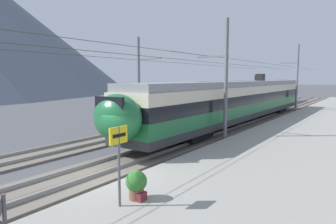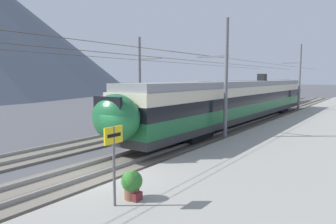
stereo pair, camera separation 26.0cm
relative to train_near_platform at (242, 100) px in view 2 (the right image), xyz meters
name	(u,v)px [view 2 (the right image)]	position (x,y,z in m)	size (l,w,h in m)	color
ground_plane	(101,182)	(-17.53, -1.14, -2.23)	(400.00, 400.00, 0.00)	#4C4C51
platform_slab	(228,212)	(-17.53, -6.63, -2.05)	(120.00, 8.77, 0.36)	gray
track_near	(82,175)	(-17.53, 0.00, -2.16)	(120.00, 3.00, 0.28)	#6B6359
track_far	(22,158)	(-17.53, 4.72, -2.16)	(120.00, 3.00, 0.28)	#6B6359
train_near_platform	(242,100)	(0.00, 0.00, 0.00)	(32.53, 2.88, 4.27)	#2D2D30
train_far_track	(246,92)	(13.43, 4.72, 0.00)	(33.50, 2.94, 4.27)	#2D2D30
catenary_mast_mid	(224,79)	(-7.67, -1.81, 1.83)	(48.10, 2.26, 7.84)	slate
catenary_mast_east	(298,77)	(12.83, -1.81, 1.96)	(48.10, 2.26, 8.05)	slate
catenary_mast_far_side	(141,80)	(-5.72, 6.71, 1.74)	(48.10, 2.47, 7.55)	slate
platform_sign	(114,148)	(-19.46, -3.87, -0.13)	(0.70, 0.08, 2.37)	#59595B
handbag_near_sign	(137,196)	(-18.79, -4.16, -1.73)	(0.32, 0.18, 0.40)	maroon
potted_plant_platform_edge	(132,183)	(-18.77, -3.93, -1.35)	(0.67, 0.67, 0.91)	brown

